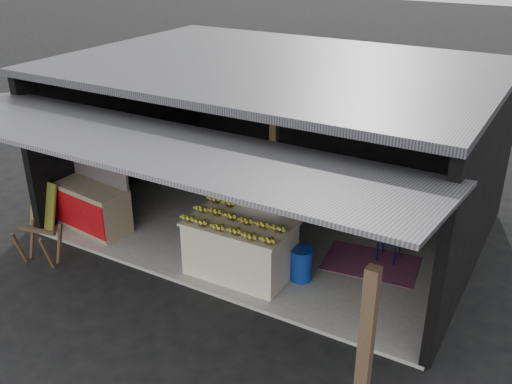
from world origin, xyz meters
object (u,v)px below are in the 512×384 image
Objects in this scene: banana_table at (240,248)px; water_barrel at (301,265)px; sawhorse at (39,242)px; white_crate at (261,221)px; neighbor_stall at (92,205)px; plastic_chair at (392,233)px.

banana_table is 0.99m from water_barrel.
banana_table is 3.31m from sawhorse.
white_crate is at bearing 153.63° from water_barrel.
neighbor_stall is 5.29m from plastic_chair.
sawhorse is (-2.93, -2.16, -0.18)m from white_crate.
white_crate is at bearing 95.12° from banana_table.
plastic_chair is at bearing 25.37° from neighbor_stall.
white_crate reaches higher than plastic_chair.
banana_table is 2.11× the size of plastic_chair.
white_crate is 1.16m from water_barrel.
neighbor_stall is (-3.11, -0.05, -0.00)m from banana_table.
sawhorse is at bearing -79.40° from neighbor_stall.
sawhorse is (-3.02, -1.35, -0.11)m from banana_table.
neighbor_stall is at bearing -160.50° from plastic_chair.
neighbor_stall is 4.05m from water_barrel.
water_barrel is at bearing 17.68° from banana_table.
plastic_chair is (5.01, 1.71, 0.01)m from neighbor_stall.
plastic_chair is (4.92, 3.00, 0.11)m from sawhorse.
sawhorse is at bearing -147.92° from plastic_chair.
banana_table is 3.31× the size of water_barrel.
water_barrel is at bearing -31.15° from white_crate.
neighbor_stall reaches higher than water_barrel.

